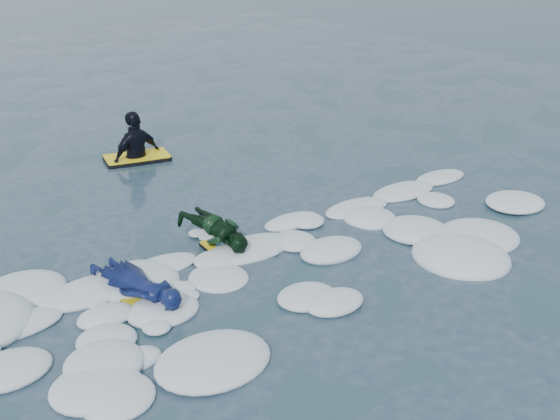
% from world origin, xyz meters
% --- Properties ---
extents(ground, '(120.00, 120.00, 0.00)m').
position_xyz_m(ground, '(0.00, 0.00, 0.00)').
color(ground, '#1B2F42').
rests_on(ground, ground).
extents(foam_band, '(12.00, 3.10, 0.30)m').
position_xyz_m(foam_band, '(0.00, 1.03, 0.00)').
color(foam_band, silver).
rests_on(foam_band, ground).
extents(prone_woman_unit, '(0.83, 1.55, 0.38)m').
position_xyz_m(prone_woman_unit, '(-1.25, 1.06, 0.19)').
color(prone_woman_unit, black).
rests_on(prone_woman_unit, ground).
extents(prone_child_unit, '(0.66, 1.27, 0.49)m').
position_xyz_m(prone_child_unit, '(0.26, 1.69, 0.25)').
color(prone_child_unit, black).
rests_on(prone_child_unit, ground).
extents(waiting_rider_unit, '(1.31, 0.91, 1.80)m').
position_xyz_m(waiting_rider_unit, '(1.00, 5.78, 0.05)').
color(waiting_rider_unit, black).
rests_on(waiting_rider_unit, ground).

